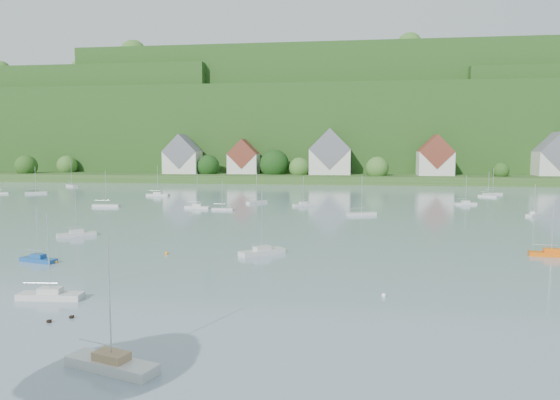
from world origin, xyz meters
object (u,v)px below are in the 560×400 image
(near_sailboat_2, at_px, (112,363))
(near_sailboat_5, at_px, (551,253))
(near_sailboat_0, at_px, (51,295))
(near_sailboat_1, at_px, (38,259))
(near_sailboat_3, at_px, (262,251))
(near_sailboat_6, at_px, (77,234))

(near_sailboat_2, height_order, near_sailboat_5, near_sailboat_2)
(near_sailboat_0, relative_size, near_sailboat_1, 1.20)
(near_sailboat_1, bearing_deg, near_sailboat_3, 32.18)
(near_sailboat_1, distance_m, near_sailboat_2, 35.31)
(near_sailboat_0, relative_size, near_sailboat_6, 1.02)
(near_sailboat_3, height_order, near_sailboat_5, near_sailboat_3)
(near_sailboat_2, bearing_deg, near_sailboat_5, 62.38)
(near_sailboat_1, relative_size, near_sailboat_3, 0.78)
(near_sailboat_0, height_order, near_sailboat_3, near_sailboat_3)
(near_sailboat_3, bearing_deg, near_sailboat_6, 120.08)
(near_sailboat_3, xyz_separation_m, near_sailboat_6, (-30.46, 9.70, -0.02))
(near_sailboat_2, bearing_deg, near_sailboat_0, 150.04)
(near_sailboat_2, distance_m, near_sailboat_3, 35.37)
(near_sailboat_0, distance_m, near_sailboat_3, 26.80)
(near_sailboat_2, bearing_deg, near_sailboat_3, 102.28)
(near_sailboat_1, relative_size, near_sailboat_5, 0.91)
(near_sailboat_1, bearing_deg, near_sailboat_5, 25.81)
(near_sailboat_2, xyz_separation_m, near_sailboat_6, (-27.07, 44.91, -0.02))
(near_sailboat_3, height_order, near_sailboat_6, near_sailboat_3)
(near_sailboat_0, bearing_deg, near_sailboat_1, 121.07)
(near_sailboat_1, xyz_separation_m, near_sailboat_3, (25.65, 7.80, 0.05))
(near_sailboat_3, bearing_deg, near_sailboat_1, 154.66)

